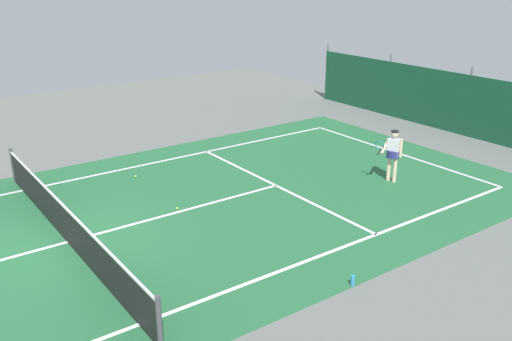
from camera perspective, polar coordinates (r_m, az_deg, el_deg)
name	(u,v)px	position (r m, az deg, el deg)	size (l,w,h in m)	color
ground_plane	(68,242)	(14.45, -18.65, -6.96)	(36.00, 36.00, 0.00)	slate
court_surface	(68,242)	(14.45, -18.65, -6.95)	(11.02, 26.60, 0.01)	#236038
tennis_net	(65,223)	(14.23, -18.88, -5.12)	(10.12, 0.10, 1.10)	black
back_fence	(472,117)	(24.02, 21.21, 5.11)	(16.30, 0.98, 2.70)	#14472D
tennis_player	(393,152)	(17.66, 13.80, 1.85)	(0.57, 0.82, 1.64)	beige
tennis_ball_near_player	(177,208)	(15.62, -8.05, -3.83)	(0.07, 0.07, 0.07)	#CCDB33
tennis_ball_midcourt	(136,176)	(18.19, -12.19, -0.59)	(0.07, 0.07, 0.07)	#CCDB33
water_bottle	(353,281)	(12.10, 9.84, -11.01)	(0.08, 0.08, 0.24)	#338CD8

